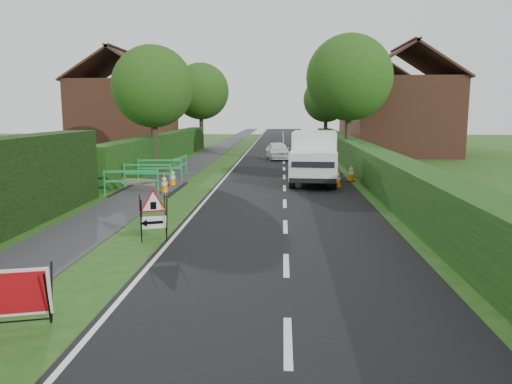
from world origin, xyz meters
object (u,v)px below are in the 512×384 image
object	(u,v)px
hatchback_car	(278,151)
red_rect_sign	(13,294)
triangle_sign	(152,211)
works_van	(314,156)

from	to	relation	value
hatchback_car	red_rect_sign	bearing A→B (deg)	-106.07
triangle_sign	hatchback_car	size ratio (longest dim) A/B	0.33
triangle_sign	works_van	bearing A→B (deg)	47.03
red_rect_sign	triangle_sign	world-z (taller)	triangle_sign
red_rect_sign	hatchback_car	xyz separation A→B (m)	(3.69, 26.28, 0.07)
red_rect_sign	triangle_sign	size ratio (longest dim) A/B	1.04
works_van	hatchback_car	distance (m)	10.98
hatchback_car	works_van	bearing A→B (deg)	-89.11
works_van	hatchback_car	xyz separation A→B (m)	(-1.71, 10.83, -0.61)
triangle_sign	works_van	distance (m)	11.51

